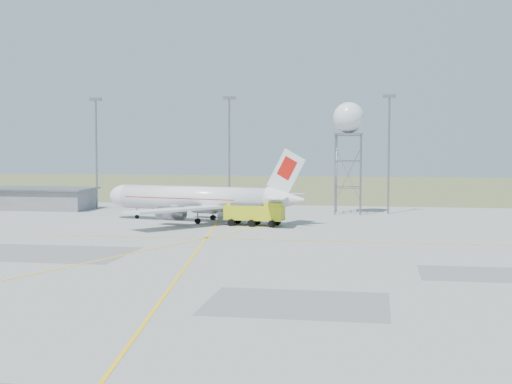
# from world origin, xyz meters

# --- Properties ---
(ground) EXTENTS (400.00, 400.00, 0.00)m
(ground) POSITION_xyz_m (0.00, 0.00, 0.00)
(ground) COLOR #969691
(ground) RESTS_ON ground
(grass_strip) EXTENTS (400.00, 120.00, 0.03)m
(grass_strip) POSITION_xyz_m (0.00, 140.00, 0.01)
(grass_strip) COLOR #536437
(grass_strip) RESTS_ON ground
(building_grey) EXTENTS (19.00, 10.00, 3.90)m
(building_grey) POSITION_xyz_m (-45.00, 64.00, 1.97)
(building_grey) COLOR gray
(building_grey) RESTS_ON ground
(mast_a) EXTENTS (2.20, 0.50, 20.50)m
(mast_a) POSITION_xyz_m (-35.00, 66.00, 12.07)
(mast_a) COLOR slate
(mast_a) RESTS_ON ground
(mast_b) EXTENTS (2.20, 0.50, 20.50)m
(mast_b) POSITION_xyz_m (-10.00, 66.00, 12.07)
(mast_b) COLOR slate
(mast_b) RESTS_ON ground
(mast_c) EXTENTS (2.20, 0.50, 20.50)m
(mast_c) POSITION_xyz_m (18.00, 66.00, 12.07)
(mast_c) COLOR slate
(mast_c) RESTS_ON ground
(airliner_main) EXTENTS (33.39, 31.89, 11.44)m
(airliner_main) POSITION_xyz_m (-11.43, 48.66, 3.50)
(airliner_main) COLOR silver
(airliner_main) RESTS_ON ground
(radar_tower) EXTENTS (5.31, 5.31, 19.21)m
(radar_tower) POSITION_xyz_m (11.15, 64.93, 10.78)
(radar_tower) COLOR slate
(radar_tower) RESTS_ON ground
(fire_truck) EXTENTS (9.02, 4.38, 3.49)m
(fire_truck) POSITION_xyz_m (-1.58, 44.72, 1.67)
(fire_truck) COLOR #C1C717
(fire_truck) RESTS_ON ground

